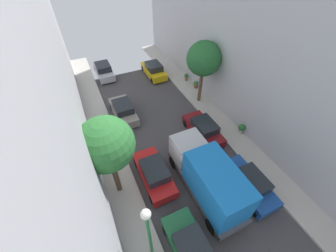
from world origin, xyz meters
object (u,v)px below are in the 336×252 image
(parked_car_left_3, at_px, (154,173))
(delivery_truck, at_px, (208,177))
(parked_car_left_5, at_px, (104,70))
(potted_plant_4, at_px, (94,126))
(parked_car_left_2, at_px, (192,250))
(potted_plant_0, at_px, (186,77))
(parked_car_right_2, at_px, (203,129))
(lamp_post, at_px, (148,229))
(potted_plant_1, at_px, (242,128))
(potted_plant_3, at_px, (195,84))
(street_tree_1, at_px, (204,59))
(parked_car_right_1, at_px, (249,184))
(parked_car_left_4, at_px, (123,111))
(parked_car_right_3, at_px, (154,70))
(street_tree_0, at_px, (106,145))

(parked_car_left_3, relative_size, delivery_truck, 0.64)
(parked_car_left_5, height_order, potted_plant_4, parked_car_left_5)
(parked_car_left_2, height_order, parked_car_left_5, same)
(potted_plant_4, bearing_deg, potted_plant_0, 19.28)
(parked_car_right_2, relative_size, lamp_post, 0.82)
(potted_plant_1, height_order, potted_plant_3, potted_plant_1)
(street_tree_1, height_order, lamp_post, street_tree_1)
(parked_car_right_1, bearing_deg, potted_plant_3, 75.85)
(parked_car_left_4, height_order, parked_car_right_1, same)
(parked_car_left_3, xyz_separation_m, parked_car_left_4, (0.00, 7.52, 0.00))
(parked_car_right_1, xyz_separation_m, potted_plant_4, (-8.24, 10.00, 0.01))
(parked_car_right_3, height_order, potted_plant_0, parked_car_right_3)
(parked_car_right_1, height_order, street_tree_0, street_tree_0)
(parked_car_left_2, bearing_deg, parked_car_left_5, 90.00)
(potted_plant_3, relative_size, potted_plant_4, 0.77)
(potted_plant_0, bearing_deg, parked_car_right_2, -109.16)
(parked_car_left_4, bearing_deg, parked_car_right_3, 46.93)
(delivery_truck, height_order, street_tree_1, street_tree_1)
(parked_car_left_3, distance_m, parked_car_left_5, 15.71)
(parked_car_right_2, relative_size, delivery_truck, 0.64)
(parked_car_left_2, height_order, street_tree_0, street_tree_0)
(parked_car_right_2, relative_size, street_tree_0, 0.68)
(potted_plant_0, bearing_deg, street_tree_1, -99.41)
(parked_car_left_4, distance_m, street_tree_0, 8.65)
(street_tree_1, distance_m, lamp_post, 14.49)
(parked_car_left_5, xyz_separation_m, delivery_truck, (2.70, -18.06, 1.07))
(delivery_truck, relative_size, potted_plant_0, 7.96)
(parked_car_left_2, distance_m, parked_car_left_4, 12.76)
(parked_car_right_2, distance_m, potted_plant_0, 8.71)
(potted_plant_4, bearing_deg, potted_plant_1, -26.00)
(parked_car_left_5, xyz_separation_m, street_tree_1, (7.61, -9.11, 3.89))
(potted_plant_0, distance_m, lamp_post, 18.16)
(parked_car_left_3, relative_size, parked_car_left_5, 1.00)
(street_tree_1, distance_m, potted_plant_4, 11.15)
(parked_car_left_2, bearing_deg, lamp_post, 153.21)
(parked_car_right_2, relative_size, parked_car_right_3, 1.00)
(parked_car_left_2, relative_size, parked_car_right_3, 1.00)
(parked_car_left_3, relative_size, potted_plant_0, 5.06)
(parked_car_left_4, height_order, potted_plant_3, parked_car_left_4)
(parked_car_left_2, relative_size, lamp_post, 0.82)
(parked_car_right_2, height_order, potted_plant_0, parked_car_right_2)
(parked_car_right_2, bearing_deg, parked_car_left_5, 111.89)
(parked_car_left_3, bearing_deg, parked_car_left_5, 90.00)
(parked_car_right_1, relative_size, street_tree_0, 0.68)
(potted_plant_0, relative_size, lamp_post, 0.16)
(potted_plant_0, height_order, potted_plant_1, potted_plant_1)
(parked_car_left_3, bearing_deg, parked_car_right_3, 67.90)
(street_tree_0, xyz_separation_m, potted_plant_4, (-0.37, 6.37, -3.96))
(street_tree_0, xyz_separation_m, potted_plant_0, (10.73, 10.25, -4.06))
(parked_car_left_5, xyz_separation_m, lamp_post, (-1.90, -19.99, 2.82))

